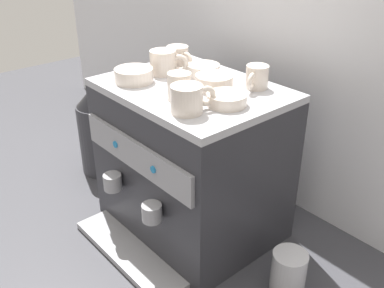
% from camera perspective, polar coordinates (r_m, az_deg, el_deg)
% --- Properties ---
extents(ground_plane, '(4.00, 4.00, 0.00)m').
position_cam_1_polar(ground_plane, '(1.51, 0.00, -10.13)').
color(ground_plane, '#38383D').
extents(tiled_backsplash_wall, '(2.80, 0.03, 0.97)m').
position_cam_1_polar(tiled_backsplash_wall, '(1.52, 10.63, 10.31)').
color(tiled_backsplash_wall, silver).
rests_on(tiled_backsplash_wall, ground_plane).
extents(espresso_machine, '(0.53, 0.51, 0.49)m').
position_cam_1_polar(espresso_machine, '(1.37, -0.14, -2.22)').
color(espresso_machine, '#2D2D33').
rests_on(espresso_machine, ground_plane).
extents(ceramic_cup_0, '(0.11, 0.07, 0.07)m').
position_cam_1_polar(ceramic_cup_0, '(1.43, -1.79, 11.29)').
color(ceramic_cup_0, beige).
rests_on(ceramic_cup_0, espresso_machine).
extents(ceramic_cup_1, '(0.06, 0.10, 0.07)m').
position_cam_1_polar(ceramic_cup_1, '(1.26, 8.39, 8.58)').
color(ceramic_cup_1, beige).
rests_on(ceramic_cup_1, espresso_machine).
extents(ceramic_cup_2, '(0.08, 0.12, 0.07)m').
position_cam_1_polar(ceramic_cup_2, '(1.09, -0.49, 5.88)').
color(ceramic_cup_2, beige).
rests_on(ceramic_cup_2, espresso_machine).
extents(ceramic_cup_3, '(0.11, 0.09, 0.07)m').
position_cam_1_polar(ceramic_cup_3, '(1.36, -3.60, 10.54)').
color(ceramic_cup_3, beige).
rests_on(ceramic_cup_3, espresso_machine).
extents(ceramic_cup_4, '(0.09, 0.07, 0.07)m').
position_cam_1_polar(ceramic_cup_4, '(1.17, -1.68, 7.54)').
color(ceramic_cup_4, beige).
rests_on(ceramic_cup_4, espresso_machine).
extents(ceramic_bowl_0, '(0.11, 0.11, 0.04)m').
position_cam_1_polar(ceramic_bowl_0, '(1.25, 2.90, 8.00)').
color(ceramic_bowl_0, beige).
rests_on(ceramic_bowl_0, espresso_machine).
extents(ceramic_bowl_1, '(0.11, 0.11, 0.04)m').
position_cam_1_polar(ceramic_bowl_1, '(1.31, -7.57, 8.82)').
color(ceramic_bowl_1, beige).
rests_on(ceramic_bowl_1, espresso_machine).
extents(ceramic_bowl_2, '(0.11, 0.11, 0.03)m').
position_cam_1_polar(ceramic_bowl_2, '(1.14, 4.54, 5.77)').
color(ceramic_bowl_2, beige).
rests_on(ceramic_bowl_2, espresso_machine).
extents(ceramic_bowl_3, '(0.10, 0.10, 0.03)m').
position_cam_1_polar(ceramic_bowl_3, '(1.36, 1.45, 9.61)').
color(ceramic_bowl_3, beige).
rests_on(ceramic_bowl_3, espresso_machine).
extents(coffee_grinder, '(0.18, 0.18, 0.37)m').
position_cam_1_polar(coffee_grinder, '(1.75, -11.76, 2.01)').
color(coffee_grinder, '#333338').
rests_on(coffee_grinder, ground_plane).
extents(milk_pitcher, '(0.10, 0.10, 0.13)m').
position_cam_1_polar(milk_pitcher, '(1.27, 12.43, -15.94)').
color(milk_pitcher, '#B7B7BC').
rests_on(milk_pitcher, ground_plane).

